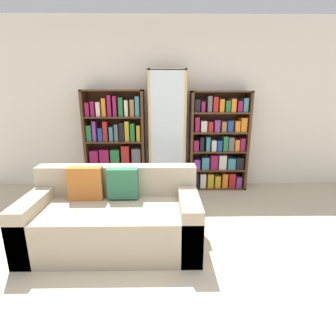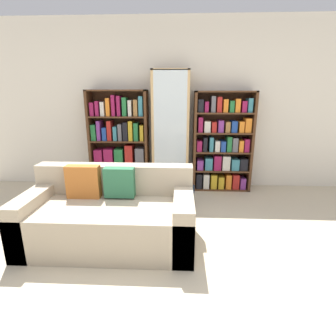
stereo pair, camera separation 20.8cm
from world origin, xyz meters
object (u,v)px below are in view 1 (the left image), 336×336
bookshelf_left (116,143)px  bookshelf_right (218,144)px  display_cabinet (167,132)px  wine_bottle (190,193)px  couch (114,218)px

bookshelf_left → bookshelf_right: bookshelf_left is taller
display_cabinet → wine_bottle: bearing=-63.2°
bookshelf_left → display_cabinet: 0.86m
bookshelf_right → wine_bottle: bearing=-127.3°
display_cabinet → wine_bottle: display_cabinet is taller
wine_bottle → bookshelf_left: bearing=150.2°
bookshelf_right → wine_bottle: 1.04m
wine_bottle → couch: bearing=-131.3°
couch → bookshelf_right: bearing=50.2°
couch → display_cabinet: (0.58, 1.70, 0.65)m
bookshelf_right → wine_bottle: size_ratio=4.41×
couch → display_cabinet: display_cabinet is taller
bookshelf_right → wine_bottle: bookshelf_right is taller
bookshelf_left → wine_bottle: bearing=-29.8°
couch → bookshelf_left: bookshelf_left is taller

